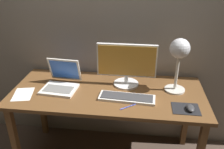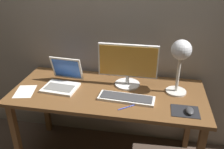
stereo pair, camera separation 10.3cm
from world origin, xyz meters
TOP-DOWN VIEW (x-y plane):
  - back_wall at (0.00, 0.40)m, footprint 4.80×0.06m
  - desk at (0.00, 0.00)m, footprint 1.60×0.70m
  - monitor at (0.15, 0.13)m, footprint 0.50×0.22m
  - keyboard_main at (0.17, -0.11)m, footprint 0.45×0.17m
  - laptop at (-0.40, 0.03)m, footprint 0.30×0.32m
  - desk_lamp at (0.56, 0.08)m, footprint 0.17×0.17m
  - mousepad at (0.61, -0.19)m, footprint 0.20×0.16m
  - mouse at (0.64, -0.21)m, footprint 0.06×0.10m
  - paper_sheet_near_mouse at (-0.68, -0.14)m, footprint 0.19×0.24m
  - pen at (0.18, -0.22)m, footprint 0.12×0.09m

SIDE VIEW (x-z plane):
  - desk at x=0.00m, z-range 0.29..1.03m
  - paper_sheet_near_mouse at x=-0.68m, z-range 0.74..0.74m
  - mousepad at x=0.61m, z-range 0.74..0.74m
  - pen at x=0.18m, z-range 0.74..0.75m
  - keyboard_main at x=0.17m, z-range 0.74..0.76m
  - mouse at x=0.64m, z-range 0.74..0.78m
  - laptop at x=-0.40m, z-range 0.69..0.92m
  - monitor at x=0.15m, z-range 0.75..1.12m
  - desk_lamp at x=0.56m, z-range 0.84..1.30m
  - back_wall at x=0.00m, z-range 0.00..2.60m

